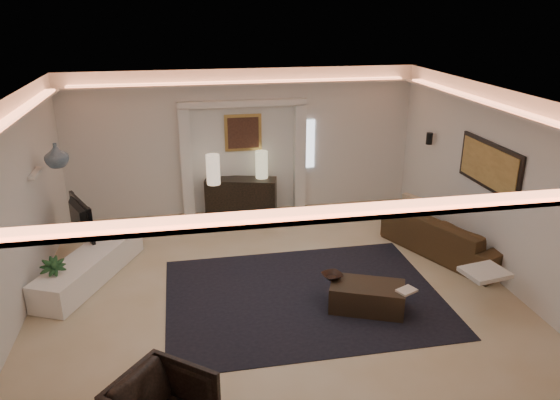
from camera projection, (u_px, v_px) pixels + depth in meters
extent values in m
plane|color=beige|center=(274.00, 292.00, 7.96)|extent=(7.00, 7.00, 0.00)
plane|color=white|center=(274.00, 99.00, 6.95)|extent=(7.00, 7.00, 0.00)
plane|color=silver|center=(243.00, 142.00, 10.67)|extent=(7.00, 0.00, 7.00)
plane|color=silver|center=(352.00, 354.00, 4.23)|extent=(7.00, 0.00, 7.00)
plane|color=silver|center=(7.00, 220.00, 6.84)|extent=(0.00, 7.00, 7.00)
plane|color=silver|center=(500.00, 187.00, 8.07)|extent=(0.00, 7.00, 7.00)
cube|color=silver|center=(274.00, 120.00, 7.05)|extent=(7.00, 7.00, 0.04)
cube|color=white|center=(308.00, 144.00, 10.93)|extent=(0.25, 0.03, 1.00)
cube|color=black|center=(303.00, 296.00, 7.84)|extent=(4.00, 3.00, 0.01)
cube|color=silver|center=(187.00, 163.00, 10.50)|extent=(0.22, 0.20, 2.20)
cube|color=silver|center=(300.00, 157.00, 10.91)|extent=(0.22, 0.20, 2.20)
cube|color=silver|center=(243.00, 103.00, 10.30)|extent=(2.52, 0.20, 0.12)
cube|color=tan|center=(243.00, 133.00, 10.58)|extent=(0.74, 0.04, 0.74)
cube|color=#4C2D1E|center=(243.00, 133.00, 10.55)|extent=(0.62, 0.02, 0.62)
cube|color=black|center=(489.00, 166.00, 8.26)|extent=(0.04, 1.64, 0.74)
cube|color=tan|center=(488.00, 166.00, 8.25)|extent=(0.02, 1.50, 0.62)
cylinder|color=black|center=(429.00, 139.00, 10.00)|extent=(0.12, 0.12, 0.22)
cube|color=silver|center=(36.00, 173.00, 8.06)|extent=(0.10, 0.55, 0.04)
cube|color=black|center=(241.00, 195.00, 10.79)|extent=(1.49, 0.80, 0.71)
cylinder|color=beige|center=(213.00, 168.00, 10.25)|extent=(0.32, 0.32, 0.59)
cylinder|color=beige|center=(262.00, 162.00, 10.63)|extent=(0.25, 0.25, 0.55)
cube|color=white|center=(91.00, 266.00, 8.27)|extent=(1.48, 2.32, 0.43)
imported|color=black|center=(75.00, 218.00, 8.73)|extent=(1.03, 0.58, 0.62)
cylinder|color=#3C2A1A|center=(81.00, 218.00, 9.05)|extent=(0.16, 0.16, 0.36)
imported|color=#424D5A|center=(56.00, 155.00, 8.22)|extent=(0.43, 0.43, 0.38)
imported|color=#204822|center=(55.00, 281.00, 7.62)|extent=(0.47, 0.47, 0.67)
imported|color=brown|center=(447.00, 236.00, 9.09)|extent=(2.45, 1.73, 0.67)
cube|color=white|center=(485.00, 272.00, 7.40)|extent=(0.66, 0.57, 0.06)
cube|color=tan|center=(413.00, 207.00, 9.75)|extent=(0.30, 0.45, 0.43)
cube|color=black|center=(367.00, 297.00, 7.45)|extent=(1.16, 0.91, 0.38)
imported|color=black|center=(332.00, 275.00, 7.55)|extent=(0.36, 0.36, 0.07)
cube|color=beige|center=(407.00, 290.00, 7.20)|extent=(0.31, 0.28, 0.03)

